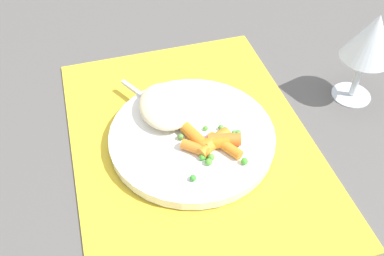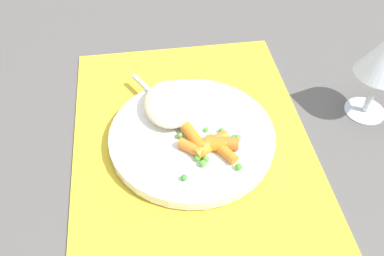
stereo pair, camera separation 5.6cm
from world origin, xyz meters
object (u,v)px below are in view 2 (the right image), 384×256
fork (176,116)px  rice_mound (170,103)px  plate (192,136)px  carrot_portion (210,144)px

fork → rice_mound: bearing=-157.8°
plate → fork: 0.04m
carrot_portion → fork: carrot_portion is taller
plate → fork: bearing=-150.6°
rice_mound → fork: size_ratio=0.57×
carrot_portion → plate: bearing=-145.9°
rice_mound → carrot_portion: size_ratio=1.16×
plate → carrot_portion: 0.04m
carrot_portion → fork: bearing=-148.3°
plate → rice_mound: rice_mound is taller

